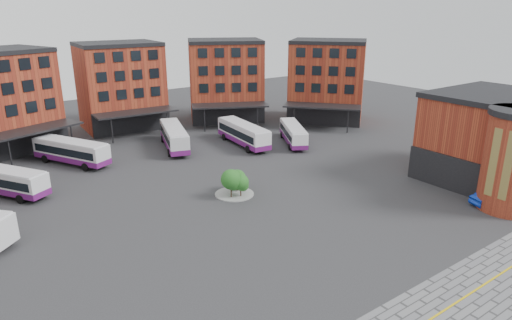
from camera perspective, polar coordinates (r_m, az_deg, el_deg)
ground at (r=42.00m, az=4.18°, el=-10.11°), size 160.00×160.00×0.00m
yellow_line at (r=35.76m, az=22.17°, el=-17.20°), size 26.00×0.15×0.02m
main_building at (r=70.09m, az=-19.66°, el=6.90°), size 94.14×42.48×14.60m
east_building at (r=60.22m, az=27.72°, el=2.15°), size 17.40×15.40×10.60m
tree_island at (r=50.86m, az=-2.54°, el=-2.70°), size 4.40×4.40×3.32m
bus_b at (r=58.35m, az=-28.96°, el=-2.26°), size 8.01×10.77×3.12m
bus_c at (r=65.90m, az=-22.10°, el=1.02°), size 7.70×11.58×3.28m
bus_d at (r=69.05m, az=-10.19°, el=2.91°), size 6.29×12.12×3.34m
bus_e at (r=69.58m, az=-1.61°, el=3.33°), size 3.92×12.17×3.37m
bus_f at (r=70.66m, az=4.67°, el=3.32°), size 7.22×10.32×2.95m
blue_car at (r=54.86m, az=27.35°, el=-4.28°), size 4.91×2.87×1.53m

